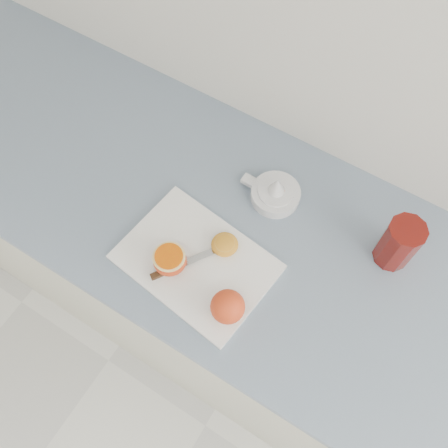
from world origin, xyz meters
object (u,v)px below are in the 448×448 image
at_px(cutting_board, 196,262).
at_px(citrus_juicer, 275,193).
at_px(red_tumbler, 398,244).
at_px(counter, 269,308).
at_px(half_orange, 170,260).

distance_m(cutting_board, citrus_juicer, 0.26).
bearing_deg(cutting_board, red_tumbler, 34.05).
relative_size(counter, red_tumbler, 17.60).
bearing_deg(counter, half_orange, -139.79).
height_order(counter, red_tumbler, red_tumbler).
height_order(citrus_juicer, red_tumbler, red_tumbler).
height_order(cutting_board, half_orange, half_orange).
height_order(counter, citrus_juicer, citrus_juicer).
distance_m(cutting_board, red_tumbler, 0.45).
height_order(counter, cutting_board, cutting_board).
height_order(counter, half_orange, half_orange).
distance_m(counter, citrus_juicer, 0.49).
distance_m(counter, cutting_board, 0.50).
bearing_deg(cutting_board, counter, 40.41).
height_order(half_orange, citrus_juicer, citrus_juicer).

